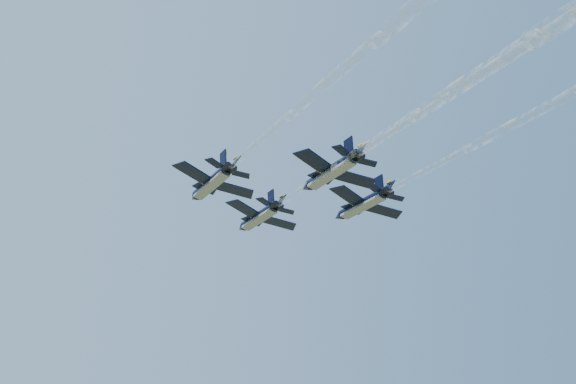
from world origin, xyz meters
name	(u,v)px	position (x,y,z in m)	size (l,w,h in m)	color
jet_lead	(259,217)	(-0.66, 7.25, 96.29)	(11.16, 14.62, 3.94)	black
jet_left	(211,183)	(-11.51, -3.71, 96.29)	(11.16, 14.62, 3.94)	black
jet_right	(362,205)	(10.71, -3.88, 96.29)	(11.16, 14.62, 3.94)	black
jet_slot	(331,172)	(1.05, -13.37, 96.29)	(11.16, 14.62, 3.94)	black
smoke_trail_lead	(485,64)	(2.09, -42.67, 96.32)	(5.24, 66.91, 2.19)	white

